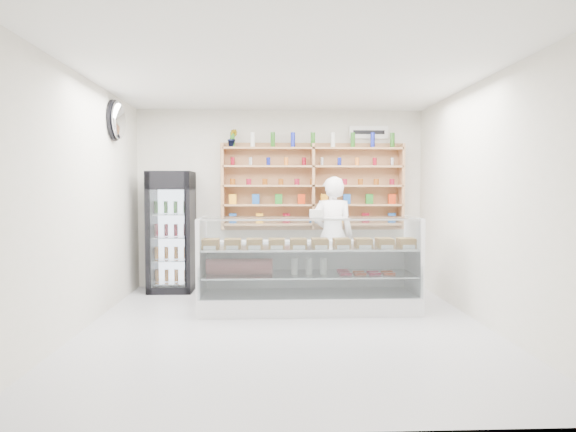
{
  "coord_description": "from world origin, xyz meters",
  "views": [
    {
      "loc": [
        -0.23,
        -5.67,
        1.55
      ],
      "look_at": [
        0.05,
        0.9,
        1.2
      ],
      "focal_mm": 32.0,
      "sensor_mm": 36.0,
      "label": 1
    }
  ],
  "objects": [
    {
      "name": "wall_sign",
      "position": [
        1.4,
        2.47,
        2.45
      ],
      "size": [
        0.62,
        0.03,
        0.2
      ],
      "primitive_type": "cube",
      "color": "white",
      "rests_on": "back_wall"
    },
    {
      "name": "drinks_cooler",
      "position": [
        -1.66,
        2.13,
        0.91
      ],
      "size": [
        0.66,
        0.64,
        1.81
      ],
      "rotation": [
        0.0,
        0.0,
        -0.01
      ],
      "color": "black",
      "rests_on": "floor"
    },
    {
      "name": "shop_worker",
      "position": [
        0.75,
        1.89,
        0.87
      ],
      "size": [
        0.65,
        0.44,
        1.73
      ],
      "primitive_type": "imported",
      "rotation": [
        0.0,
        0.0,
        3.11
      ],
      "color": "white",
      "rests_on": "floor"
    },
    {
      "name": "wall_shelving",
      "position": [
        0.5,
        2.34,
        1.59
      ],
      "size": [
        2.84,
        0.28,
        1.33
      ],
      "color": "tan",
      "rests_on": "back_wall"
    },
    {
      "name": "security_mirror",
      "position": [
        -2.17,
        1.2,
        2.45
      ],
      "size": [
        0.15,
        0.5,
        0.5
      ],
      "primitive_type": "ellipsoid",
      "color": "silver",
      "rests_on": "left_wall"
    },
    {
      "name": "potted_plant",
      "position": [
        -0.75,
        2.34,
        2.33
      ],
      "size": [
        0.16,
        0.13,
        0.28
      ],
      "primitive_type": "imported",
      "rotation": [
        0.0,
        0.0,
        0.08
      ],
      "color": "#1E6626",
      "rests_on": "wall_shelving"
    },
    {
      "name": "display_counter",
      "position": [
        0.31,
        0.79,
        0.34
      ],
      "size": [
        2.75,
        0.82,
        1.2
      ],
      "color": "white",
      "rests_on": "floor"
    },
    {
      "name": "room",
      "position": [
        0.0,
        0.0,
        1.4
      ],
      "size": [
        5.0,
        5.0,
        5.0
      ],
      "color": "#ACABB0",
      "rests_on": "ground"
    }
  ]
}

